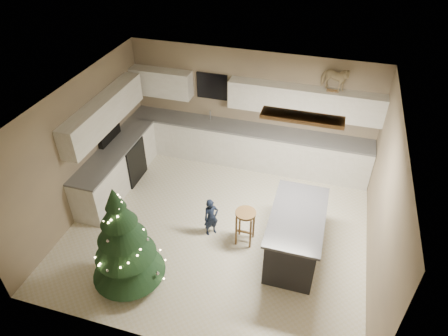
{
  "coord_description": "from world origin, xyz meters",
  "views": [
    {
      "loc": [
        1.65,
        -5.27,
        5.52
      ],
      "look_at": [
        0.0,
        0.35,
        1.15
      ],
      "focal_mm": 32.0,
      "sensor_mm": 36.0,
      "label": 1
    }
  ],
  "objects_px": {
    "island": "(295,235)",
    "toddler": "(211,217)",
    "christmas_tree": "(124,245)",
    "rocking_horse": "(335,79)",
    "bar_stool": "(245,220)"
  },
  "relations": [
    {
      "from": "bar_stool",
      "to": "toddler",
      "type": "bearing_deg",
      "value": 178.2
    },
    {
      "from": "bar_stool",
      "to": "rocking_horse",
      "type": "relative_size",
      "value": 1.11
    },
    {
      "from": "bar_stool",
      "to": "rocking_horse",
      "type": "xyz_separation_m",
      "value": [
        1.1,
        2.55,
        1.73
      ]
    },
    {
      "from": "bar_stool",
      "to": "rocking_horse",
      "type": "bearing_deg",
      "value": 66.6
    },
    {
      "from": "bar_stool",
      "to": "rocking_horse",
      "type": "distance_m",
      "value": 3.28
    },
    {
      "from": "island",
      "to": "christmas_tree",
      "type": "xyz_separation_m",
      "value": [
        -2.53,
        -1.31,
        0.33
      ]
    },
    {
      "from": "island",
      "to": "toddler",
      "type": "relative_size",
      "value": 2.15
    },
    {
      "from": "island",
      "to": "toddler",
      "type": "height_order",
      "value": "island"
    },
    {
      "from": "island",
      "to": "bar_stool",
      "type": "relative_size",
      "value": 2.39
    },
    {
      "from": "bar_stool",
      "to": "toddler",
      "type": "relative_size",
      "value": 0.9
    },
    {
      "from": "island",
      "to": "bar_stool",
      "type": "distance_m",
      "value": 0.91
    },
    {
      "from": "christmas_tree",
      "to": "rocking_horse",
      "type": "relative_size",
      "value": 3.06
    },
    {
      "from": "toddler",
      "to": "bar_stool",
      "type": "bearing_deg",
      "value": -43.96
    },
    {
      "from": "toddler",
      "to": "rocking_horse",
      "type": "relative_size",
      "value": 1.23
    },
    {
      "from": "island",
      "to": "bar_stool",
      "type": "height_order",
      "value": "island"
    }
  ]
}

